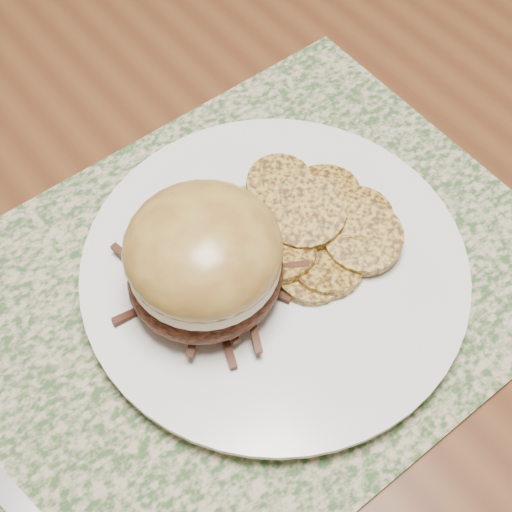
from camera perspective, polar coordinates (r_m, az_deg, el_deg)
The scene contains 6 objects.
ground at distance 1.24m, azimuth -6.12°, elevation -18.94°, with size 3.50×3.50×0.00m, color #54301D.
dining_table at distance 0.61m, azimuth -11.84°, elevation -4.40°, with size 1.50×0.90×0.75m.
placemat at distance 0.51m, azimuth -1.44°, elevation -3.00°, with size 0.45×0.33×0.00m, color #34522A.
dinner_plate at distance 0.51m, azimuth 1.49°, elevation -1.08°, with size 0.26×0.26×0.02m, color white.
pork_sandwich at distance 0.46m, azimuth -4.17°, elevation -0.29°, with size 0.11×0.10×0.08m.
roasted_potatoes at distance 0.51m, azimuth 4.38°, elevation 2.31°, with size 0.14×0.15×0.03m.
Camera 1 is at (-0.07, -0.29, 1.20)m, focal length 50.00 mm.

